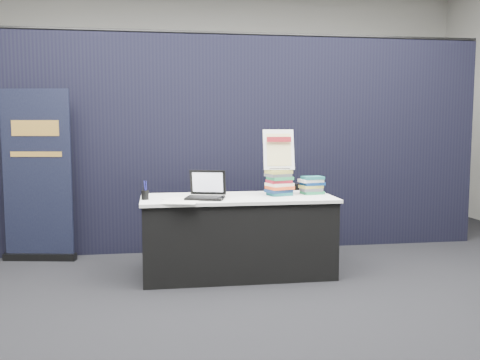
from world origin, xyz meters
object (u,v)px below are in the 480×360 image
laptop (204,192)px  stacking_chair (301,219)px  book_stack_tall (279,183)px  info_sign (279,150)px  book_stack_short (312,185)px  pullup_banner (38,185)px  display_table (238,236)px

laptop → stacking_chair: size_ratio=0.49×
book_stack_tall → stacking_chair: bearing=50.7°
book_stack_tall → info_sign: info_sign is taller
book_stack_short → info_sign: 0.48m
book_stack_short → laptop: bearing=-171.2°
laptop → book_stack_tall: bearing=25.6°
book_stack_short → stacking_chair: (-0.01, 0.35, -0.39)m
book_stack_short → stacking_chair: bearing=91.7°
pullup_banner → stacking_chair: (2.71, -0.44, -0.35)m
display_table → book_stack_short: book_stack_short is taller
stacking_chair → display_table: bearing=-143.5°
laptop → info_sign: size_ratio=0.97×
info_sign → book_stack_short: bearing=6.0°
display_table → laptop: 0.55m
book_stack_short → display_table: bearing=-173.9°
info_sign → pullup_banner: size_ratio=0.22×
info_sign → stacking_chair: 0.88m
laptop → stacking_chair: bearing=42.4°
display_table → info_sign: bearing=9.1°
info_sign → stacking_chair: (0.32, 0.36, -0.74)m
book_stack_short → pullup_banner: pullup_banner is taller
display_table → pullup_banner: 2.20m
stacking_chair → pullup_banner: bearing=176.8°
laptop → stacking_chair: (1.05, 0.51, -0.37)m
pullup_banner → stacking_chair: pullup_banner is taller
book_stack_short → info_sign: info_sign is taller
book_stack_short → info_sign: size_ratio=0.57×
stacking_chair → laptop: bearing=-147.8°
display_table → book_stack_tall: bearing=4.8°
book_stack_tall → display_table: bearing=-175.2°
book_stack_tall → laptop: bearing=-170.7°
display_table → stacking_chair: (0.73, 0.43, 0.07)m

